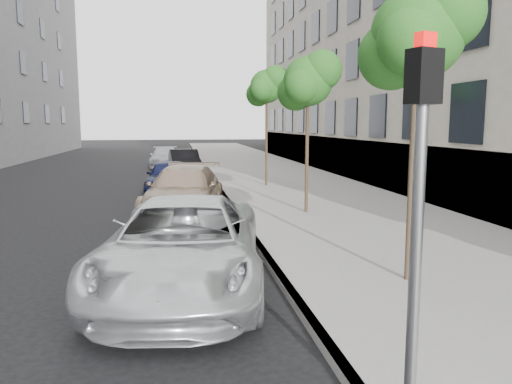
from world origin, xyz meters
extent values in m
plane|color=black|center=(0.00, 0.00, 0.00)|extent=(160.00, 160.00, 0.00)
cube|color=gray|center=(4.30, 24.00, 0.07)|extent=(6.40, 72.00, 0.14)
cube|color=#9E9B93|center=(1.18, 24.00, 0.07)|extent=(0.15, 72.00, 0.14)
cylinder|color=#38281C|center=(3.20, 1.50, 2.46)|extent=(0.10, 0.10, 4.65)
sphere|color=#196320|center=(3.20, 1.50, 4.09)|extent=(1.46, 1.46, 1.46)
sphere|color=#196320|center=(3.55, 1.30, 4.39)|extent=(1.16, 1.16, 1.16)
sphere|color=#196320|center=(2.90, 1.75, 3.79)|extent=(1.09, 1.09, 1.09)
cylinder|color=#38281C|center=(3.20, 8.00, 2.37)|extent=(0.10, 0.10, 4.46)
sphere|color=#196320|center=(3.20, 8.00, 3.90)|extent=(1.41, 1.41, 1.41)
sphere|color=#196320|center=(3.55, 7.80, 4.20)|extent=(1.13, 1.13, 1.13)
sphere|color=#196320|center=(2.90, 8.25, 3.60)|extent=(1.06, 1.06, 1.06)
cylinder|color=#38281C|center=(3.20, 14.50, 2.53)|extent=(0.10, 0.10, 4.78)
sphere|color=#196320|center=(3.20, 14.50, 4.22)|extent=(1.36, 1.36, 1.36)
sphere|color=#196320|center=(3.55, 14.30, 4.52)|extent=(1.09, 1.09, 1.09)
sphere|color=#196320|center=(2.90, 14.75, 3.92)|extent=(1.02, 1.02, 1.02)
cylinder|color=#939699|center=(1.34, -2.35, 1.50)|extent=(0.10, 0.10, 2.72)
cube|color=black|center=(1.34, -2.35, 3.07)|extent=(0.28, 0.24, 0.42)
cube|color=red|center=(1.34, -2.35, 3.34)|extent=(0.16, 0.14, 0.12)
imported|color=silver|center=(-0.48, 1.97, 0.74)|extent=(3.13, 5.62, 1.49)
imported|color=tan|center=(-0.33, 8.77, 0.72)|extent=(2.85, 5.26, 1.45)
imported|color=#111539|center=(-0.85, 13.78, 0.65)|extent=(1.88, 3.96, 1.31)
imported|color=black|center=(-0.10, 20.41, 0.68)|extent=(1.74, 4.22, 1.36)
imported|color=#A1A4A9|center=(-1.19, 25.26, 0.63)|extent=(1.79, 4.38, 1.27)
camera|label=1|loc=(-0.57, -6.02, 2.71)|focal=35.00mm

